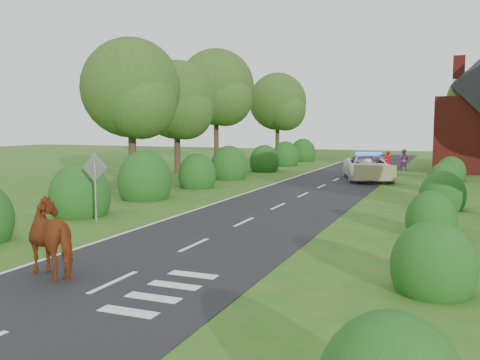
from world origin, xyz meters
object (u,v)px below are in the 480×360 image
at_px(road_sign, 95,177).
at_px(police_van, 368,167).
at_px(cow, 58,243).
at_px(pedestrian_purple, 403,160).
at_px(pedestrian_red, 388,162).

height_order(road_sign, police_van, road_sign).
xyz_separation_m(road_sign, cow, (3.41, -5.93, -0.89)).
height_order(road_sign, cow, road_sign).
bearing_deg(cow, pedestrian_purple, -171.82).
xyz_separation_m(road_sign, pedestrian_red, (7.37, 24.89, -0.87)).
bearing_deg(pedestrian_red, police_van, 51.89).
xyz_separation_m(cow, pedestrian_purple, (4.93, 32.60, 0.05)).
bearing_deg(cow, road_sign, -133.37).
bearing_deg(road_sign, police_van, 69.60).
bearing_deg(road_sign, pedestrian_purple, 72.64).
distance_m(road_sign, pedestrian_purple, 27.95).
bearing_deg(cow, police_van, -171.36).
relative_size(cow, pedestrian_red, 1.38).
bearing_deg(police_van, cow, -114.28).
distance_m(cow, pedestrian_red, 31.08).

